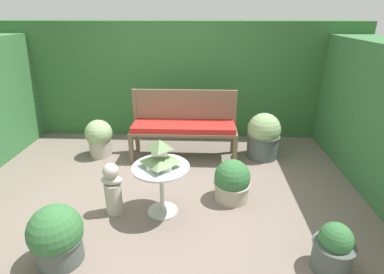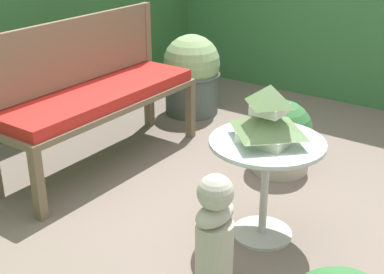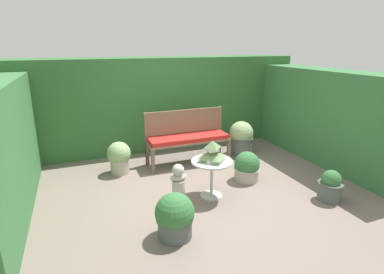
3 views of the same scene
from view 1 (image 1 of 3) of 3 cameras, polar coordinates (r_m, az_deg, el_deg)
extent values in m
plane|color=#75665B|center=(3.93, -5.49, -10.35)|extent=(30.00, 30.00, 0.00)
cube|color=#336633|center=(5.81, -2.63, 11.48)|extent=(6.40, 1.04, 2.00)
cube|color=brown|center=(4.58, -11.48, -2.39)|extent=(0.06, 0.06, 0.45)
cube|color=brown|center=(4.47, 8.20, -2.80)|extent=(0.06, 0.06, 0.45)
cube|color=brown|center=(4.96, -10.35, -0.27)|extent=(0.06, 0.06, 0.45)
cube|color=brown|center=(4.86, 7.76, -0.59)|extent=(0.06, 0.06, 0.45)
cube|color=brown|center=(4.56, -1.60, 1.32)|extent=(1.61, 0.49, 0.04)
cube|color=red|center=(4.54, -1.61, 2.03)|extent=(1.55, 0.45, 0.08)
cube|color=brown|center=(4.87, -10.59, 2.98)|extent=(0.06, 0.06, 1.04)
cube|color=brown|center=(4.76, 7.96, 2.72)|extent=(0.06, 0.06, 1.04)
cube|color=brown|center=(4.66, -1.45, 6.23)|extent=(1.55, 0.04, 0.46)
cylinder|color=#B7B7B2|center=(3.58, -5.59, -13.82)|extent=(0.35, 0.35, 0.02)
cylinder|color=#B7B7B2|center=(3.42, -5.77, -10.04)|extent=(0.04, 0.04, 0.58)
cylinder|color=silver|center=(3.27, -5.98, -5.66)|extent=(0.63, 0.63, 0.01)
torus|color=#B7B7B2|center=(3.28, -5.97, -5.84)|extent=(0.63, 0.63, 0.02)
cube|color=silver|center=(3.26, -6.00, -5.13)|extent=(0.26, 0.26, 0.06)
pyramid|color=#668451|center=(3.22, -6.06, -3.91)|extent=(0.35, 0.35, 0.10)
cube|color=silver|center=(3.19, -6.11, -2.70)|extent=(0.16, 0.16, 0.05)
pyramid|color=#668451|center=(3.15, -6.17, -1.40)|extent=(0.21, 0.21, 0.11)
cylinder|color=#B7B2A3|center=(3.57, -14.67, -11.19)|extent=(0.19, 0.19, 0.38)
ellipsoid|color=#B7B2A3|center=(3.45, -15.06, -7.94)|extent=(0.25, 0.15, 0.10)
sphere|color=#B7B2A3|center=(3.39, -15.26, -6.24)|extent=(0.18, 0.18, 0.18)
cylinder|color=#ADA393|center=(4.98, -17.07, -1.73)|extent=(0.33, 0.33, 0.31)
torus|color=#ADA393|center=(4.93, -17.26, -0.22)|extent=(0.37, 0.37, 0.03)
sphere|color=#89A870|center=(4.89, -17.37, 0.71)|extent=(0.42, 0.42, 0.42)
cylinder|color=#4C5651|center=(4.84, 13.26, -1.63)|extent=(0.48, 0.48, 0.38)
torus|color=#4C5651|center=(4.77, 13.45, 0.29)|extent=(0.51, 0.51, 0.03)
sphere|color=#89A870|center=(4.73, 13.56, 1.42)|extent=(0.51, 0.51, 0.51)
cylinder|color=#ADA393|center=(3.76, 7.53, -10.07)|extent=(0.41, 0.41, 0.22)
torus|color=#ADA393|center=(3.71, 7.61, -8.77)|extent=(0.45, 0.45, 0.03)
sphere|color=#336B38|center=(3.66, 7.68, -7.60)|extent=(0.44, 0.44, 0.44)
cylinder|color=#4C5651|center=(3.18, -23.94, -18.94)|extent=(0.42, 0.42, 0.25)
torus|color=#4C5651|center=(3.11, -24.29, -17.36)|extent=(0.45, 0.45, 0.03)
sphere|color=#336B38|center=(3.05, -24.59, -15.96)|extent=(0.48, 0.48, 0.48)
cylinder|color=#4C5651|center=(3.11, 25.07, -19.86)|extent=(0.34, 0.34, 0.29)
torus|color=#4C5651|center=(3.02, 25.51, -17.98)|extent=(0.37, 0.37, 0.03)
sphere|color=#336B38|center=(2.99, 25.71, -17.07)|extent=(0.29, 0.29, 0.29)
camera|label=2|loc=(3.30, -56.99, 5.76)|focal=50.00mm
camera|label=3|loc=(2.47, -109.53, -5.01)|focal=28.00mm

